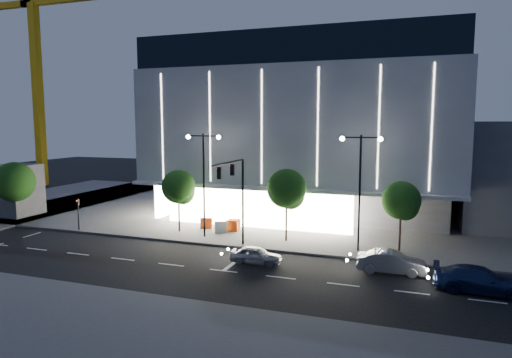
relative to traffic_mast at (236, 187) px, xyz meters
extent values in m
plane|color=black|center=(-1.00, -3.34, -5.03)|extent=(160.00, 160.00, 0.00)
cube|color=#474747|center=(4.00, 20.66, -4.95)|extent=(70.00, 40.00, 0.15)
cube|color=#474747|center=(4.00, -15.34, -4.95)|extent=(70.00, 10.00, 0.15)
cube|color=#474747|center=(-31.00, 6.66, -4.95)|extent=(16.00, 50.00, 0.15)
cube|color=#4C4C51|center=(2.00, 20.66, -3.03)|extent=(28.00, 21.00, 4.00)
cube|color=gray|center=(2.00, 18.66, 4.47)|extent=(30.00, 25.00, 11.00)
cube|color=black|center=(2.00, 18.66, 11.47)|extent=(29.40, 24.50, 3.00)
cube|color=white|center=(-1.00, 7.36, -3.03)|extent=(18.00, 0.40, 3.60)
cube|color=white|center=(-11.80, 12.66, -3.03)|extent=(0.40, 10.00, 3.60)
cube|color=gray|center=(2.00, 6.36, -0.93)|extent=(30.00, 2.00, 0.30)
cube|color=white|center=(2.00, 6.14, 4.47)|extent=(24.00, 0.06, 10.00)
cylinder|color=black|center=(0.00, 1.46, -1.53)|extent=(0.18, 0.18, 7.00)
cylinder|color=black|center=(0.00, -1.44, 1.97)|extent=(0.14, 5.80, 0.14)
cube|color=black|center=(0.00, -0.74, 1.37)|extent=(0.28, 0.18, 0.85)
cube|color=black|center=(0.00, -3.14, 1.37)|extent=(0.28, 0.18, 0.85)
sphere|color=#FF0C0C|center=(-0.12, -0.74, 1.67)|extent=(0.14, 0.14, 0.14)
cylinder|color=black|center=(-4.00, 2.66, -0.53)|extent=(0.16, 0.16, 9.00)
cylinder|color=black|center=(-4.70, 2.66, 3.77)|extent=(1.40, 0.10, 0.10)
cylinder|color=black|center=(-3.30, 2.66, 3.77)|extent=(1.40, 0.10, 0.10)
sphere|color=white|center=(-5.40, 2.66, 3.67)|extent=(0.36, 0.36, 0.36)
sphere|color=white|center=(-2.60, 2.66, 3.67)|extent=(0.36, 0.36, 0.36)
cylinder|color=black|center=(9.00, 2.66, -0.53)|extent=(0.16, 0.16, 9.00)
cylinder|color=black|center=(8.30, 2.66, 3.77)|extent=(1.40, 0.10, 0.10)
cylinder|color=black|center=(9.70, 2.66, 3.77)|extent=(1.40, 0.10, 0.10)
sphere|color=white|center=(7.60, 2.66, 3.67)|extent=(0.36, 0.36, 0.36)
sphere|color=white|center=(10.40, 2.66, 3.67)|extent=(0.36, 0.36, 0.36)
cylinder|color=black|center=(-16.00, 1.16, -3.53)|extent=(0.12, 0.12, 3.00)
cube|color=black|center=(-16.00, 1.16, -2.33)|extent=(0.22, 0.16, 0.55)
sphere|color=#FF0C0C|center=(-16.00, 1.05, -2.18)|extent=(0.10, 0.10, 0.10)
cube|color=gold|center=(-43.00, 24.66, 8.97)|extent=(1.20, 1.20, 28.00)
cube|color=gold|center=(-48.00, 24.66, 22.97)|extent=(10.00, 0.90, 0.90)
cylinder|color=black|center=(-7.00, 3.66, -3.14)|extent=(0.16, 0.16, 3.78)
sphere|color=#1A3F11|center=(-7.00, 3.66, -0.82)|extent=(3.02, 3.02, 3.02)
sphere|color=#1A3F11|center=(-6.70, 3.86, -1.36)|extent=(2.16, 2.16, 2.16)
sphere|color=#1A3F11|center=(-7.25, 3.51, -1.14)|extent=(1.94, 1.94, 1.94)
cylinder|color=black|center=(3.00, 3.66, -3.00)|extent=(0.16, 0.16, 4.06)
sphere|color=#1A3F11|center=(3.00, 3.66, -0.50)|extent=(3.25, 3.25, 3.25)
sphere|color=#1A3F11|center=(3.30, 3.86, -1.08)|extent=(2.32, 2.32, 2.32)
sphere|color=#1A3F11|center=(2.75, 3.51, -0.85)|extent=(2.09, 2.09, 2.09)
cylinder|color=black|center=(12.00, 3.66, -3.21)|extent=(0.16, 0.16, 3.64)
sphere|color=#1A3F11|center=(12.00, 3.66, -0.97)|extent=(2.91, 2.91, 2.91)
sphere|color=#1A3F11|center=(12.30, 3.86, -1.49)|extent=(2.08, 2.08, 2.08)
sphere|color=#1A3F11|center=(11.75, 3.51, -1.28)|extent=(1.87, 1.87, 1.87)
imported|color=#9D9FA5|center=(2.55, -2.66, -4.41)|extent=(3.65, 1.51, 1.24)
imported|color=#A2A3A9|center=(11.68, -1.58, -4.29)|extent=(4.51, 1.67, 1.47)
imported|color=#14204C|center=(16.74, -3.45, -4.28)|extent=(5.25, 2.32, 1.50)
cube|color=#FF4B0E|center=(-5.16, 5.42, -4.38)|extent=(1.13, 0.55, 1.00)
cube|color=silver|center=(-3.26, 4.43, -4.38)|extent=(1.11, 0.67, 1.00)
cube|color=#F0490D|center=(-2.53, 5.16, -4.38)|extent=(1.12, 0.39, 1.00)
cube|color=white|center=(-2.53, 5.90, -4.38)|extent=(1.13, 0.53, 1.00)
camera|label=1|loc=(12.85, -32.09, 4.86)|focal=32.00mm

